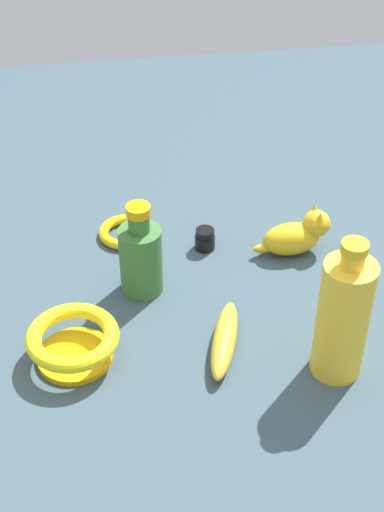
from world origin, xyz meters
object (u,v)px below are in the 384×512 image
object	(u,v)px
banana	(224,340)
bowl	(73,341)
bangle	(126,232)
bottle_short	(141,257)
bottle_tall	(343,317)
cat_figurine	(297,234)
nail_polish_jar	(205,239)

from	to	relation	value
banana	bowl	bearing A→B (deg)	104.54
bangle	bottle_short	bearing A→B (deg)	-83.95
bowl	banana	size ratio (longest dim) A/B	0.83
bangle	bottle_tall	size ratio (longest dim) A/B	0.42
bangle	bottle_tall	bearing A→B (deg)	-52.78
bottle_tall	cat_figurine	bearing A→B (deg)	87.27
nail_polish_jar	bottle_short	xyz separation A→B (m)	(-0.13, -0.10, 0.05)
bowl	banana	world-z (taller)	bowl
cat_figurine	bottle_short	distance (m)	0.31
banana	bangle	world-z (taller)	banana
bottle_short	bangle	bearing A→B (deg)	96.05
cat_figurine	bottle_tall	size ratio (longest dim) A/B	0.59
cat_figurine	banana	xyz separation A→B (m)	(-0.18, -0.23, -0.02)
nail_polish_jar	bowl	bearing A→B (deg)	-134.66
bottle_tall	bottle_short	bearing A→B (deg)	140.25
banana	bottle_tall	distance (m)	0.20
banana	bottle_tall	bearing A→B (deg)	-94.97
banana	bangle	xyz separation A→B (m)	(-0.13, 0.33, -0.01)
cat_figurine	bowl	bearing A→B (deg)	-152.45
bottle_short	bottle_tall	distance (m)	0.37
banana	nail_polish_jar	size ratio (longest dim) A/B	4.24
banana	nail_polish_jar	distance (m)	0.27
bowl	banana	xyz separation A→B (m)	(0.24, -0.01, -0.02)
banana	bottle_short	size ratio (longest dim) A/B	1.00
banana	nail_polish_jar	bearing A→B (deg)	15.22
cat_figurine	bowl	world-z (taller)	cat_figurine
bowl	bangle	xyz separation A→B (m)	(0.11, 0.31, -0.03)
bangle	cat_figurine	bearing A→B (deg)	-16.72
bowl	bottle_short	xyz separation A→B (m)	(0.12, 0.15, 0.03)
bangle	bottle_tall	xyz separation A→B (m)	(0.30, -0.39, 0.10)
nail_polish_jar	bottle_tall	bearing A→B (deg)	-65.30
banana	bottle_tall	size ratio (longest dim) A/B	0.71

